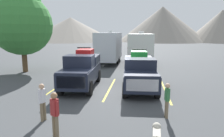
# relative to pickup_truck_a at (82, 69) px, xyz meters

# --- Properties ---
(ground_plane) EXTENTS (240.00, 240.00, 0.00)m
(ground_plane) POSITION_rel_pickup_truck_a_xyz_m (1.98, -0.69, -1.26)
(ground_plane) COLOR #3F4244
(pickup_truck_a) EXTENTS (2.32, 5.32, 2.72)m
(pickup_truck_a) POSITION_rel_pickup_truck_a_xyz_m (0.00, 0.00, 0.00)
(pickup_truck_a) COLOR black
(pickup_truck_a) RESTS_ON ground
(pickup_truck_b) EXTENTS (2.41, 5.47, 2.62)m
(pickup_truck_b) POSITION_rel_pickup_truck_a_xyz_m (3.93, 0.16, -0.06)
(pickup_truck_b) COLOR black
(pickup_truck_b) RESTS_ON ground
(lot_stripe_a) EXTENTS (0.12, 5.50, 0.01)m
(lot_stripe_a) POSITION_rel_pickup_truck_a_xyz_m (-1.70, -0.17, -1.26)
(lot_stripe_a) COLOR gold
(lot_stripe_a) RESTS_ON ground
(lot_stripe_b) EXTENTS (0.12, 5.50, 0.01)m
(lot_stripe_b) POSITION_rel_pickup_truck_a_xyz_m (1.98, -0.17, -1.26)
(lot_stripe_b) COLOR gold
(lot_stripe_b) RESTS_ON ground
(lot_stripe_c) EXTENTS (0.12, 5.50, 0.01)m
(lot_stripe_c) POSITION_rel_pickup_truck_a_xyz_m (5.66, -0.17, -1.26)
(lot_stripe_c) COLOR gold
(lot_stripe_c) RESTS_ON ground
(camper_trailer_a) EXTENTS (2.54, 8.07, 4.01)m
(camper_trailer_a) POSITION_rel_pickup_truck_a_xyz_m (0.22, 11.10, 0.85)
(camper_trailer_a) COLOR silver
(camper_trailer_a) RESTS_ON ground
(camper_trailer_b) EXTENTS (2.65, 8.81, 3.90)m
(camper_trailer_b) POSITION_rel_pickup_truck_a_xyz_m (4.04, 10.29, 0.79)
(camper_trailer_b) COLOR silver
(camper_trailer_b) RESTS_ON ground
(person_a) EXTENTS (0.25, 0.35, 1.65)m
(person_a) POSITION_rel_pickup_truck_a_xyz_m (-0.13, -5.56, -0.31)
(person_a) COLOR #726047
(person_a) RESTS_ON ground
(person_b) EXTENTS (0.22, 0.35, 1.58)m
(person_b) POSITION_rel_pickup_truck_a_xyz_m (5.17, -4.51, -0.35)
(person_b) COLOR #726047
(person_b) RESTS_ON ground
(person_c) EXTENTS (0.34, 0.30, 1.70)m
(person_c) POSITION_rel_pickup_truck_a_xyz_m (0.97, -6.83, -0.28)
(person_c) COLOR #726047
(person_c) RESTS_ON ground
(dog) EXTENTS (0.33, 0.98, 0.73)m
(dog) POSITION_rel_pickup_truck_a_xyz_m (4.54, -6.91, -0.77)
(dog) COLOR beige
(dog) RESTS_ON ground
(tree_a) EXTENTS (5.59, 5.59, 8.34)m
(tree_a) POSITION_rel_pickup_truck_a_xyz_m (-7.01, 4.51, 3.66)
(tree_a) COLOR brown
(tree_a) RESTS_ON ground
(mountain_ridge) EXTENTS (142.98, 44.16, 14.06)m
(mountain_ridge) POSITION_rel_pickup_truck_a_xyz_m (7.18, 72.54, 4.53)
(mountain_ridge) COLOR gray
(mountain_ridge) RESTS_ON ground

